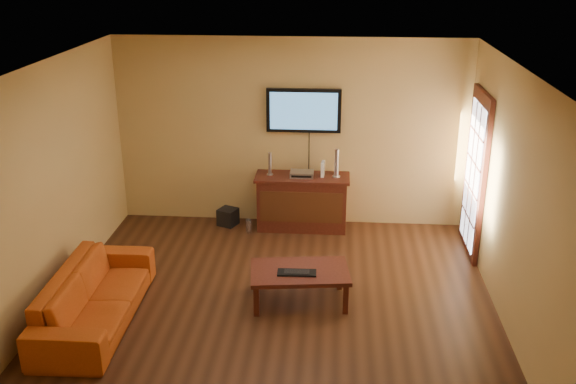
# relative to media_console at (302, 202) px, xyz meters

# --- Properties ---
(ground_plane) EXTENTS (5.00, 5.00, 0.00)m
(ground_plane) POSITION_rel_media_console_xyz_m (-0.18, -2.24, -0.40)
(ground_plane) COLOR #341B0E
(ground_plane) RESTS_ON ground
(room_walls) EXTENTS (5.00, 5.00, 5.00)m
(room_walls) POSITION_rel_media_console_xyz_m (-0.18, -1.61, 1.29)
(room_walls) COLOR tan
(room_walls) RESTS_ON ground
(french_door) EXTENTS (0.07, 1.02, 2.22)m
(french_door) POSITION_rel_media_console_xyz_m (2.27, -0.54, 0.65)
(french_door) COLOR #3D150E
(french_door) RESTS_ON ground
(media_console) EXTENTS (1.34, 0.51, 0.79)m
(media_console) POSITION_rel_media_console_xyz_m (0.00, 0.00, 0.00)
(media_console) COLOR #3D150E
(media_console) RESTS_ON ground
(television) EXTENTS (1.05, 0.08, 0.62)m
(television) POSITION_rel_media_console_xyz_m (-0.00, 0.21, 1.29)
(television) COLOR black
(television) RESTS_ON ground
(coffee_table) EXTENTS (1.18, 0.80, 0.41)m
(coffee_table) POSITION_rel_media_console_xyz_m (0.09, -2.09, -0.04)
(coffee_table) COLOR #3D150E
(coffee_table) RESTS_ON ground
(sofa) EXTENTS (0.64, 2.04, 0.79)m
(sofa) POSITION_rel_media_console_xyz_m (-2.09, -2.65, -0.00)
(sofa) COLOR #B54814
(sofa) RESTS_ON ground
(speaker_left) EXTENTS (0.09, 0.09, 0.33)m
(speaker_left) POSITION_rel_media_console_xyz_m (-0.46, 0.02, 0.55)
(speaker_left) COLOR silver
(speaker_left) RESTS_ON media_console
(speaker_right) EXTENTS (0.11, 0.11, 0.41)m
(speaker_right) POSITION_rel_media_console_xyz_m (0.48, 0.01, 0.58)
(speaker_right) COLOR silver
(speaker_right) RESTS_ON media_console
(av_receiver) EXTENTS (0.33, 0.24, 0.08)m
(av_receiver) POSITION_rel_media_console_xyz_m (-0.01, -0.01, 0.43)
(av_receiver) COLOR silver
(av_receiver) RESTS_ON media_console
(game_console) EXTENTS (0.06, 0.16, 0.21)m
(game_console) POSITION_rel_media_console_xyz_m (0.29, 0.03, 0.50)
(game_console) COLOR white
(game_console) RESTS_ON media_console
(subwoofer) EXTENTS (0.32, 0.32, 0.25)m
(subwoofer) POSITION_rel_media_console_xyz_m (-1.09, 0.02, -0.28)
(subwoofer) COLOR black
(subwoofer) RESTS_ON ground
(bottle) EXTENTS (0.08, 0.08, 0.22)m
(bottle) POSITION_rel_media_console_xyz_m (-0.75, -0.24, -0.30)
(bottle) COLOR white
(bottle) RESTS_ON ground
(keyboard) EXTENTS (0.44, 0.18, 0.03)m
(keyboard) POSITION_rel_media_console_xyz_m (0.07, -2.17, 0.02)
(keyboard) COLOR black
(keyboard) RESTS_ON coffee_table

